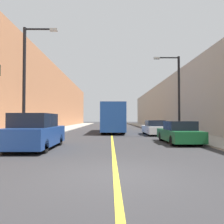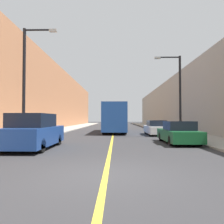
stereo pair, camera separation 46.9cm
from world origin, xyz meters
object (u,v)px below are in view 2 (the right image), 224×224
street_lamp_left (27,77)px  street_lamp_right (178,90)px  car_right_near (178,133)px  parked_suv_left (34,132)px  car_right_mid (156,128)px  bus (115,118)px

street_lamp_left → street_lamp_right: size_ratio=1.09×
street_lamp_left → car_right_near: bearing=0.8°
parked_suv_left → street_lamp_left: (-1.44, 2.45, 3.44)m
parked_suv_left → car_right_near: (8.44, 2.58, -0.21)m
car_right_near → car_right_mid: size_ratio=0.98×
car_right_near → street_lamp_left: (-9.88, -0.14, 3.65)m
car_right_near → street_lamp_right: street_lamp_right is taller
parked_suv_left → street_lamp_left: street_lamp_left is taller
parked_suv_left → car_right_near: parked_suv_left is taller
car_right_near → car_right_mid: bearing=91.0°
parked_suv_left → street_lamp_left: bearing=120.4°
car_right_mid → street_lamp_left: size_ratio=0.63×
street_lamp_right → street_lamp_left: bearing=-158.2°
car_right_mid → street_lamp_right: street_lamp_right is taller
car_right_mid → street_lamp_left: 12.76m
bus → car_right_near: 11.97m
car_right_near → bus: bearing=110.6°
car_right_mid → street_lamp_right: 4.65m
car_right_near → street_lamp_right: size_ratio=0.67×
bus → street_lamp_right: bearing=-51.9°
street_lamp_left → car_right_mid: bearing=37.1°
street_lamp_right → car_right_near: bearing=-105.7°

